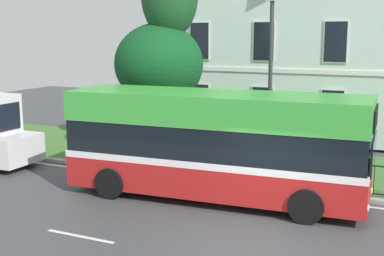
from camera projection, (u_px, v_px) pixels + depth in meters
name	position (u px, v px, depth m)	size (l,w,h in m)	color
ground_plane	(269.00, 223.00, 14.06)	(60.00, 56.00, 0.18)	#3F4246
georgian_townhouse	(354.00, 16.00, 26.43)	(16.22, 9.93, 11.49)	silver
iron_verge_railing	(292.00, 171.00, 16.96)	(14.32, 0.04, 0.97)	black
evergreen_tree	(166.00, 82.00, 20.66)	(4.09, 3.78, 8.32)	#423328
single_decker_bus	(216.00, 144.00, 15.91)	(9.25, 3.18, 3.26)	#B11C1C
street_lamp_post	(271.00, 70.00, 17.86)	(0.36, 0.24, 6.32)	#333338
litter_bin	(170.00, 152.00, 19.26)	(0.50, 0.50, 1.17)	#23472D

